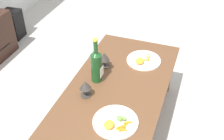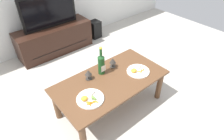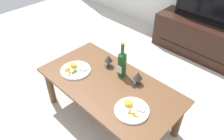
{
  "view_description": "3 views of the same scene",
  "coord_description": "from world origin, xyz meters",
  "px_view_note": "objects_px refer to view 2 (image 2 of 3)",
  "views": [
    {
      "loc": [
        -1.51,
        -0.49,
        1.79
      ],
      "look_at": [
        0.05,
        0.07,
        0.54
      ],
      "focal_mm": 45.87,
      "sensor_mm": 36.0,
      "label": 1
    },
    {
      "loc": [
        -1.07,
        -1.29,
        1.9
      ],
      "look_at": [
        0.05,
        0.03,
        0.55
      ],
      "focal_mm": 30.88,
      "sensor_mm": 36.0,
      "label": 2
    },
    {
      "loc": [
        1.02,
        -0.99,
        1.75
      ],
      "look_at": [
        -0.02,
        0.06,
        0.56
      ],
      "focal_mm": 34.6,
      "sensor_mm": 36.0,
      "label": 3
    }
  ],
  "objects_px": {
    "tv_stand": "(55,39)",
    "dinner_plate_left": "(90,98)",
    "dining_table": "(111,85)",
    "goblet_right": "(113,61)",
    "dinner_plate_right": "(138,71)",
    "wine_bottle": "(101,64)",
    "goblet_left": "(88,73)",
    "floor_speaker": "(95,29)",
    "tv_screen": "(49,11)"
  },
  "relations": [
    {
      "from": "floor_speaker",
      "to": "dinner_plate_left",
      "type": "bearing_deg",
      "value": -130.3
    },
    {
      "from": "tv_screen",
      "to": "dinner_plate_left",
      "type": "bearing_deg",
      "value": -104.63
    },
    {
      "from": "tv_screen",
      "to": "floor_speaker",
      "type": "relative_size",
      "value": 2.71
    },
    {
      "from": "wine_bottle",
      "to": "dinner_plate_left",
      "type": "bearing_deg",
      "value": -143.19
    },
    {
      "from": "tv_stand",
      "to": "dinner_plate_left",
      "type": "bearing_deg",
      "value": -104.61
    },
    {
      "from": "goblet_right",
      "to": "dinner_plate_right",
      "type": "distance_m",
      "value": 0.33
    },
    {
      "from": "dining_table",
      "to": "goblet_right",
      "type": "bearing_deg",
      "value": 44.32
    },
    {
      "from": "dining_table",
      "to": "goblet_left",
      "type": "relative_size",
      "value": 10.39
    },
    {
      "from": "wine_bottle",
      "to": "goblet_left",
      "type": "distance_m",
      "value": 0.19
    },
    {
      "from": "tv_stand",
      "to": "dinner_plate_right",
      "type": "bearing_deg",
      "value": -82.16
    },
    {
      "from": "tv_stand",
      "to": "goblet_right",
      "type": "distance_m",
      "value": 1.52
    },
    {
      "from": "goblet_right",
      "to": "tv_screen",
      "type": "bearing_deg",
      "value": 92.93
    },
    {
      "from": "tv_stand",
      "to": "dinner_plate_right",
      "type": "distance_m",
      "value": 1.79
    },
    {
      "from": "tv_stand",
      "to": "dinner_plate_left",
      "type": "distance_m",
      "value": 1.84
    },
    {
      "from": "dinner_plate_right",
      "to": "goblet_right",
      "type": "bearing_deg",
      "value": 121.57
    },
    {
      "from": "dinner_plate_left",
      "to": "dining_table",
      "type": "bearing_deg",
      "value": 15.34
    },
    {
      "from": "dining_table",
      "to": "goblet_right",
      "type": "xyz_separation_m",
      "value": [
        0.18,
        0.18,
        0.16
      ]
    },
    {
      "from": "tv_stand",
      "to": "dinner_plate_right",
      "type": "height_order",
      "value": "dinner_plate_right"
    },
    {
      "from": "wine_bottle",
      "to": "tv_stand",
      "type": "bearing_deg",
      "value": 85.98
    },
    {
      "from": "floor_speaker",
      "to": "goblet_left",
      "type": "distance_m",
      "value": 1.89
    },
    {
      "from": "dining_table",
      "to": "dinner_plate_left",
      "type": "height_order",
      "value": "dinner_plate_left"
    },
    {
      "from": "tv_stand",
      "to": "floor_speaker",
      "type": "distance_m",
      "value": 0.86
    },
    {
      "from": "dinner_plate_left",
      "to": "dinner_plate_right",
      "type": "relative_size",
      "value": 1.04
    },
    {
      "from": "goblet_left",
      "to": "dinner_plate_right",
      "type": "height_order",
      "value": "goblet_left"
    },
    {
      "from": "floor_speaker",
      "to": "dinner_plate_left",
      "type": "xyz_separation_m",
      "value": [
        -1.31,
        -1.74,
        0.29
      ]
    },
    {
      "from": "dining_table",
      "to": "dinner_plate_right",
      "type": "height_order",
      "value": "dinner_plate_right"
    },
    {
      "from": "goblet_left",
      "to": "dinner_plate_left",
      "type": "bearing_deg",
      "value": -122.31
    },
    {
      "from": "dinner_plate_left",
      "to": "floor_speaker",
      "type": "bearing_deg",
      "value": 52.94
    },
    {
      "from": "dining_table",
      "to": "goblet_right",
      "type": "height_order",
      "value": "goblet_right"
    },
    {
      "from": "tv_stand",
      "to": "tv_screen",
      "type": "height_order",
      "value": "tv_screen"
    },
    {
      "from": "goblet_left",
      "to": "goblet_right",
      "type": "height_order",
      "value": "goblet_right"
    },
    {
      "from": "tv_screen",
      "to": "dinner_plate_right",
      "type": "height_order",
      "value": "tv_screen"
    },
    {
      "from": "floor_speaker",
      "to": "dinner_plate_left",
      "type": "relative_size",
      "value": 1.19
    },
    {
      "from": "wine_bottle",
      "to": "dinner_plate_left",
      "type": "xyz_separation_m",
      "value": [
        -0.35,
        -0.27,
        -0.13
      ]
    },
    {
      "from": "goblet_left",
      "to": "goblet_right",
      "type": "distance_m",
      "value": 0.36
    },
    {
      "from": "tv_stand",
      "to": "dinner_plate_left",
      "type": "xyz_separation_m",
      "value": [
        -0.46,
        -1.77,
        0.22
      ]
    },
    {
      "from": "wine_bottle",
      "to": "floor_speaker",
      "type": "bearing_deg",
      "value": 56.95
    },
    {
      "from": "floor_speaker",
      "to": "goblet_right",
      "type": "distance_m",
      "value": 1.7
    },
    {
      "from": "tv_screen",
      "to": "dinner_plate_left",
      "type": "distance_m",
      "value": 1.85
    },
    {
      "from": "goblet_left",
      "to": "goblet_right",
      "type": "bearing_deg",
      "value": 0.0
    },
    {
      "from": "dinner_plate_right",
      "to": "dinner_plate_left",
      "type": "bearing_deg",
      "value": -179.77
    },
    {
      "from": "dinner_plate_left",
      "to": "dinner_plate_right",
      "type": "xyz_separation_m",
      "value": [
        0.7,
        0.0,
        -0.0
      ]
    },
    {
      "from": "tv_screen",
      "to": "floor_speaker",
      "type": "bearing_deg",
      "value": -1.59
    },
    {
      "from": "goblet_right",
      "to": "dinner_plate_left",
      "type": "xyz_separation_m",
      "value": [
        -0.54,
        -0.27,
        -0.07
      ]
    },
    {
      "from": "dinner_plate_right",
      "to": "goblet_left",
      "type": "bearing_deg",
      "value": 152.88
    },
    {
      "from": "dining_table",
      "to": "tv_screen",
      "type": "height_order",
      "value": "tv_screen"
    },
    {
      "from": "goblet_right",
      "to": "goblet_left",
      "type": "bearing_deg",
      "value": -180.0
    },
    {
      "from": "goblet_left",
      "to": "floor_speaker",
      "type": "bearing_deg",
      "value": 52.11
    },
    {
      "from": "tv_stand",
      "to": "goblet_left",
      "type": "relative_size",
      "value": 10.25
    },
    {
      "from": "tv_screen",
      "to": "dinner_plate_right",
      "type": "distance_m",
      "value": 1.8
    }
  ]
}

